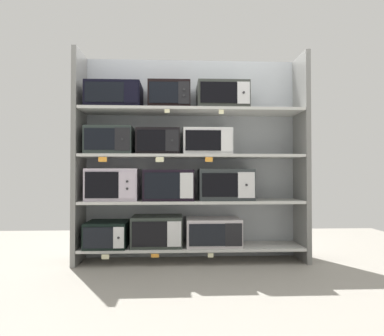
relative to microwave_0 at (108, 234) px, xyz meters
The scene contains 28 objects.
ground 1.37m from the microwave_0, 48.33° to the right, with size 6.32×6.00×0.02m, color gray.
back_panel 1.22m from the microwave_0, 14.31° to the left, with size 2.52×0.04×2.21m, color #9EA3A8.
upright_left 0.86m from the microwave_0, behind, with size 0.05×0.40×2.21m, color slate.
upright_right 2.23m from the microwave_0, ahead, with size 0.05×0.40×2.21m, color slate.
shelf_0 0.90m from the microwave_0, ahead, with size 2.32×0.40×0.03m, color beige.
microwave_0 is the anchor object (origin of this frame).
microwave_1 0.52m from the microwave_0, ahead, with size 0.52×0.39×0.31m.
microwave_2 1.11m from the microwave_0, ahead, with size 0.57×0.37×0.29m.
price_tag_0 0.28m from the microwave_0, 84.07° to the right, with size 0.07×0.00×0.05m, color beige.
price_tag_1 0.58m from the microwave_0, 21.56° to the right, with size 0.08×0.00×0.04m, color orange.
price_tag_2 1.10m from the microwave_0, 10.71° to the right, with size 0.06×0.00×0.04m, color beige.
shelf_1 0.95m from the microwave_0, ahead, with size 2.32×0.40×0.03m, color beige.
microwave_3 0.52m from the microwave_0, ahead, with size 0.54×0.36×0.33m.
microwave_4 0.82m from the microwave_0, ahead, with size 0.52×0.38×0.32m.
microwave_5 1.35m from the microwave_0, ahead, with size 0.57×0.36×0.33m.
shelf_2 1.21m from the microwave_0, ahead, with size 2.32×0.40×0.03m, color beige.
microwave_6 0.98m from the microwave_0, ahead, with size 0.48×0.42×0.29m.
microwave_7 1.10m from the microwave_0, ahead, with size 0.45×0.36×0.27m.
microwave_8 1.43m from the microwave_0, ahead, with size 0.51×0.34×0.28m.
price_tag_3 0.80m from the microwave_0, 92.93° to the right, with size 0.08×0.00×0.05m, color orange.
price_tag_4 0.97m from the microwave_0, 19.98° to the right, with size 0.08×0.00×0.05m, color beige.
price_tag_5 1.32m from the microwave_0, 10.88° to the right, with size 0.08×0.00×0.05m, color orange.
shelf_3 1.57m from the microwave_0, ahead, with size 2.32×0.40×0.03m, color beige.
microwave_9 1.45m from the microwave_0, ahead, with size 0.56×0.41×0.26m.
microwave_10 1.59m from the microwave_0, ahead, with size 0.44×0.35×0.28m.
microwave_11 1.89m from the microwave_0, ahead, with size 0.54×0.42×0.28m.
price_tag_6 1.42m from the microwave_0, 17.78° to the right, with size 0.05×0.00×0.04m, color beige.
price_tag_7 1.73m from the microwave_0, ahead, with size 0.05×0.00×0.04m, color beige.
Camera 1 is at (-0.16, -3.51, 0.92)m, focal length 30.93 mm.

